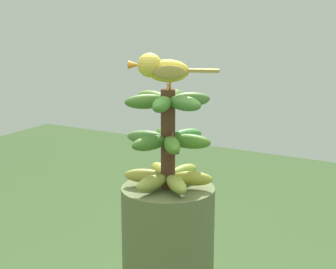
{
  "coord_description": "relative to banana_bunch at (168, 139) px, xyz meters",
  "views": [
    {
      "loc": [
        1.28,
        0.73,
        1.49
      ],
      "look_at": [
        0.0,
        0.0,
        1.14
      ],
      "focal_mm": 61.49,
      "sensor_mm": 36.0,
      "label": 1
    }
  ],
  "objects": [
    {
      "name": "banana_bunch",
      "position": [
        0.0,
        0.0,
        0.0
      ],
      "size": [
        0.24,
        0.24,
        0.27
      ],
      "color": "#4C2D1E",
      "rests_on": "banana_tree"
    },
    {
      "name": "perched_bird",
      "position": [
        0.01,
        -0.01,
        0.19
      ],
      "size": [
        0.11,
        0.23,
        0.09
      ],
      "color": "#C68933",
      "rests_on": "banana_bunch"
    }
  ]
}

